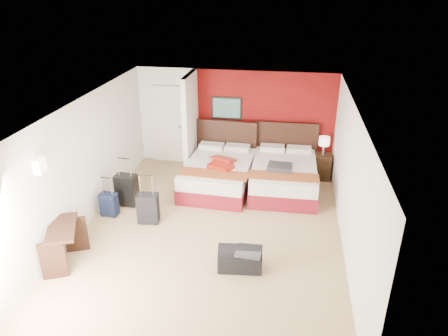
% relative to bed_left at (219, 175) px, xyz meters
% --- Properties ---
extents(ground, '(6.50, 6.50, 0.00)m').
position_rel_bed_left_xyz_m(ground, '(0.17, -1.85, -0.32)').
color(ground, tan).
rests_on(ground, ground).
extents(room_walls, '(5.02, 6.52, 2.50)m').
position_rel_bed_left_xyz_m(room_walls, '(-1.23, -0.43, 0.94)').
color(room_walls, white).
rests_on(room_walls, ground).
extents(red_accent_panel, '(3.50, 0.04, 2.50)m').
position_rel_bed_left_xyz_m(red_accent_panel, '(0.92, 1.38, 0.93)').
color(red_accent_panel, maroon).
rests_on(red_accent_panel, ground).
extents(partition_wall, '(0.12, 1.20, 2.50)m').
position_rel_bed_left_xyz_m(partition_wall, '(-0.83, 0.76, 0.93)').
color(partition_wall, silver).
rests_on(partition_wall, ground).
extents(entry_door, '(0.82, 0.06, 2.05)m').
position_rel_bed_left_xyz_m(entry_door, '(-1.58, 1.35, 0.71)').
color(entry_door, silver).
rests_on(entry_door, ground).
extents(bed_left, '(1.60, 2.20, 0.64)m').
position_rel_bed_left_xyz_m(bed_left, '(0.00, 0.00, 0.00)').
color(bed_left, white).
rests_on(bed_left, ground).
extents(bed_right, '(1.50, 2.13, 0.63)m').
position_rel_bed_left_xyz_m(bed_right, '(1.51, 0.13, -0.00)').
color(bed_right, silver).
rests_on(bed_right, ground).
extents(red_suitcase_open, '(0.77, 0.88, 0.09)m').
position_rel_bed_left_xyz_m(red_suitcase_open, '(0.10, -0.10, 0.36)').
color(red_suitcase_open, '#A11A0D').
rests_on(red_suitcase_open, bed_left).
extents(jacket_bundle, '(0.55, 0.45, 0.12)m').
position_rel_bed_left_xyz_m(jacket_bundle, '(1.41, -0.17, 0.38)').
color(jacket_bundle, '#333337').
rests_on(jacket_bundle, bed_right).
extents(nightstand, '(0.46, 0.46, 0.62)m').
position_rel_bed_left_xyz_m(nightstand, '(2.41, 0.91, -0.01)').
color(nightstand, '#301D10').
rests_on(nightstand, ground).
extents(table_lamp, '(0.31, 0.31, 0.45)m').
position_rel_bed_left_xyz_m(table_lamp, '(2.41, 0.91, 0.53)').
color(table_lamp, silver).
rests_on(table_lamp, nightstand).
extents(suitcase_black, '(0.48, 0.32, 0.68)m').
position_rel_bed_left_xyz_m(suitcase_black, '(-1.81, -1.15, 0.02)').
color(suitcase_black, black).
rests_on(suitcase_black, ground).
extents(suitcase_charcoal, '(0.44, 0.29, 0.61)m').
position_rel_bed_left_xyz_m(suitcase_charcoal, '(-1.12, -1.77, -0.01)').
color(suitcase_charcoal, black).
rests_on(suitcase_charcoal, ground).
extents(suitcase_navy, '(0.37, 0.24, 0.48)m').
position_rel_bed_left_xyz_m(suitcase_navy, '(-2.02, -1.64, -0.08)').
color(suitcase_navy, black).
rests_on(suitcase_navy, ground).
extents(duffel_bag, '(0.77, 0.46, 0.37)m').
position_rel_bed_left_xyz_m(duffel_bag, '(0.88, -2.92, -0.13)').
color(duffel_bag, black).
rests_on(duffel_bag, ground).
extents(jacket_draped, '(0.45, 0.39, 0.06)m').
position_rel_bed_left_xyz_m(jacket_draped, '(1.03, -2.97, 0.08)').
color(jacket_draped, '#39393E').
rests_on(jacket_draped, duffel_bag).
extents(desk, '(0.77, 1.01, 0.75)m').
position_rel_bed_left_xyz_m(desk, '(-2.09, -3.27, 0.06)').
color(desk, black).
rests_on(desk, ground).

